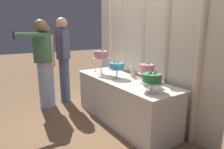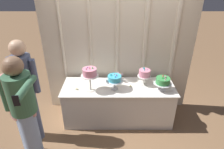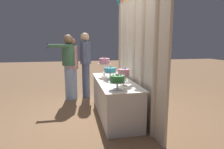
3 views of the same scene
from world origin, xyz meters
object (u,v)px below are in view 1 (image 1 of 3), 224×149
object	(u,v)px
cake_display_midright	(147,70)
flower_vase	(133,72)
cake_table	(123,100)
cake_display_midleft	(117,67)
guest_man_dark_suit	(63,56)
guest_girl_blue_dress	(43,61)
cake_display_rightmost	(152,79)
guest_man_pink_jacket	(47,62)
tealight_near_left	(130,81)
cake_display_leftmost	(101,56)
tealight_far_left	(95,71)

from	to	relation	value
cake_display_midright	flower_vase	xyz separation A→B (m)	(-0.46, 0.13, -0.14)
cake_table	cake_display_midleft	distance (m)	0.57
guest_man_dark_suit	guest_girl_blue_dress	distance (m)	0.47
cake_display_rightmost	guest_man_pink_jacket	xyz separation A→B (m)	(-2.11, -0.74, -0.01)
cake_table	tealight_near_left	world-z (taller)	tealight_near_left
cake_display_leftmost	cake_display_rightmost	distance (m)	1.25
cake_table	cake_display_midright	world-z (taller)	cake_display_midright
cake_display_midleft	tealight_far_left	bearing A→B (deg)	-176.73
guest_man_pink_jacket	guest_girl_blue_dress	world-z (taller)	guest_girl_blue_dress
cake_display_midleft	cake_display_midright	distance (m)	0.56
cake_display_midright	tealight_near_left	bearing A→B (deg)	-159.22
tealight_far_left	guest_girl_blue_dress	world-z (taller)	guest_girl_blue_dress
cake_table	guest_girl_blue_dress	world-z (taller)	guest_girl_blue_dress
cake_display_rightmost	flower_vase	world-z (taller)	cake_display_rightmost
cake_display_rightmost	cake_display_leftmost	bearing A→B (deg)	-179.42
cake_display_midleft	guest_girl_blue_dress	distance (m)	1.48
cake_table	guest_man_dark_suit	size ratio (longest dim) A/B	1.15
flower_vase	guest_girl_blue_dress	world-z (taller)	guest_girl_blue_dress
cake_display_midleft	guest_man_dark_suit	size ratio (longest dim) A/B	0.17
tealight_far_left	guest_man_pink_jacket	world-z (taller)	guest_man_pink_jacket
cake_display_midleft	cake_display_leftmost	bearing A→B (deg)	-172.84
cake_display_rightmost	tealight_near_left	xyz separation A→B (m)	(-0.54, 0.09, -0.16)
cake_display_leftmost	cake_display_rightmost	bearing A→B (deg)	0.58
cake_table	cake_display_midright	bearing A→B (deg)	9.11
cake_display_leftmost	guest_girl_blue_dress	xyz separation A→B (m)	(-0.79, -0.81, -0.12)
cake_display_midright	tealight_far_left	size ratio (longest dim) A/B	6.53
cake_display_midright	tealight_far_left	distance (m)	1.23
cake_display_midleft	tealight_far_left	size ratio (longest dim) A/B	6.03
cake_display_leftmost	flower_vase	size ratio (longest dim) A/B	2.44
guest_man_dark_suit	cake_display_leftmost	bearing A→B (deg)	21.82
cake_display_leftmost	tealight_near_left	xyz separation A→B (m)	(0.71, 0.10, -0.32)
cake_table	tealight_near_left	xyz separation A→B (m)	(0.22, -0.02, 0.38)
cake_display_leftmost	cake_display_rightmost	world-z (taller)	cake_display_leftmost
guest_man_dark_suit	guest_man_pink_jacket	world-z (taller)	guest_man_dark_suit
cake_display_midleft	cake_display_midright	size ratio (longest dim) A/B	0.92
cake_display_leftmost	tealight_far_left	xyz separation A→B (m)	(-0.25, 0.01, -0.32)
cake_display_midleft	guest_man_pink_jacket	bearing A→B (deg)	-148.91
flower_vase	guest_man_pink_jacket	distance (m)	1.72
cake_display_leftmost	cake_display_rightmost	size ratio (longest dim) A/B	1.49
cake_table	tealight_near_left	size ratio (longest dim) A/B	49.38
guest_man_pink_jacket	guest_girl_blue_dress	bearing A→B (deg)	-48.02
cake_display_rightmost	guest_man_pink_jacket	world-z (taller)	guest_man_pink_jacket
cake_table	cake_display_leftmost	size ratio (longest dim) A/B	4.40
tealight_far_left	tealight_near_left	distance (m)	0.96
tealight_far_left	guest_man_pink_jacket	xyz separation A→B (m)	(-0.62, -0.74, 0.15)
cake_display_rightmost	tealight_near_left	world-z (taller)	cake_display_rightmost
guest_man_pink_jacket	guest_man_dark_suit	bearing A→B (deg)	97.41
cake_display_midright	tealight_near_left	distance (m)	0.34
cake_display_midleft	tealight_near_left	world-z (taller)	cake_display_midleft
tealight_far_left	guest_man_dark_suit	size ratio (longest dim) A/B	0.03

